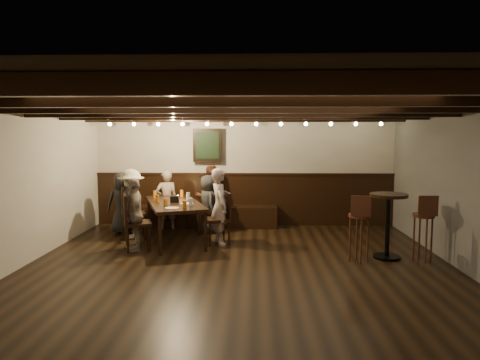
{
  "coord_description": "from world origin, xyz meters",
  "views": [
    {
      "loc": [
        0.23,
        -5.84,
        1.97
      ],
      "look_at": [
        -0.02,
        1.3,
        1.22
      ],
      "focal_mm": 32.0,
      "sensor_mm": 36.0,
      "label": 1
    }
  ],
  "objects_px": {
    "dining_table": "(174,205)",
    "person_right_near": "(208,204)",
    "chair_left_far": "(137,233)",
    "person_bench_left": "(122,203)",
    "bar_stool_left": "(359,237)",
    "chair_right_far": "(218,228)",
    "bar_stool_right": "(423,237)",
    "chair_left_near": "(133,222)",
    "chair_right_near": "(207,219)",
    "person_right_far": "(220,206)",
    "person_left_near": "(131,204)",
    "high_top_table": "(388,216)",
    "person_bench_right": "(210,197)",
    "person_bench_centre": "(167,200)",
    "person_left_far": "(135,214)"
  },
  "relations": [
    {
      "from": "person_bench_right",
      "to": "high_top_table",
      "type": "xyz_separation_m",
      "value": [
        3.07,
        -2.16,
        0.02
      ]
    },
    {
      "from": "person_left_near",
      "to": "bar_stool_right",
      "type": "height_order",
      "value": "person_left_near"
    },
    {
      "from": "chair_left_near",
      "to": "high_top_table",
      "type": "height_order",
      "value": "high_top_table"
    },
    {
      "from": "dining_table",
      "to": "person_right_near",
      "type": "distance_m",
      "value": 0.88
    },
    {
      "from": "high_top_table",
      "to": "bar_stool_left",
      "type": "xyz_separation_m",
      "value": [
        -0.5,
        -0.21,
        -0.29
      ]
    },
    {
      "from": "person_bench_centre",
      "to": "high_top_table",
      "type": "xyz_separation_m",
      "value": [
        3.97,
        -2.0,
        0.07
      ]
    },
    {
      "from": "chair_left_far",
      "to": "chair_right_near",
      "type": "relative_size",
      "value": 1.05
    },
    {
      "from": "chair_left_far",
      "to": "high_top_table",
      "type": "relative_size",
      "value": 0.93
    },
    {
      "from": "person_right_near",
      "to": "bar_stool_right",
      "type": "height_order",
      "value": "person_right_near"
    },
    {
      "from": "person_left_near",
      "to": "bar_stool_right",
      "type": "bearing_deg",
      "value": 55.41
    },
    {
      "from": "high_top_table",
      "to": "chair_left_near",
      "type": "bearing_deg",
      "value": 164.98
    },
    {
      "from": "person_bench_centre",
      "to": "chair_right_near",
      "type": "bearing_deg",
      "value": 140.17
    },
    {
      "from": "person_right_near",
      "to": "chair_left_far",
      "type": "bearing_deg",
      "value": 121.47
    },
    {
      "from": "chair_right_near",
      "to": "person_right_near",
      "type": "distance_m",
      "value": 0.31
    },
    {
      "from": "high_top_table",
      "to": "bar_stool_left",
      "type": "bearing_deg",
      "value": -157.65
    },
    {
      "from": "person_bench_centre",
      "to": "person_left_near",
      "type": "xyz_separation_m",
      "value": [
        -0.51,
        -0.82,
        0.05
      ]
    },
    {
      "from": "chair_right_near",
      "to": "bar_stool_right",
      "type": "xyz_separation_m",
      "value": [
        3.59,
        -1.83,
        0.11
      ]
    },
    {
      "from": "dining_table",
      "to": "person_left_near",
      "type": "xyz_separation_m",
      "value": [
        -0.86,
        0.17,
        -0.01
      ]
    },
    {
      "from": "chair_right_far",
      "to": "bar_stool_right",
      "type": "distance_m",
      "value": 3.43
    },
    {
      "from": "dining_table",
      "to": "person_left_near",
      "type": "bearing_deg",
      "value": 149.04
    },
    {
      "from": "dining_table",
      "to": "person_left_far",
      "type": "bearing_deg",
      "value": -149.04
    },
    {
      "from": "bar_stool_left",
      "to": "bar_stool_right",
      "type": "relative_size",
      "value": 1.0
    },
    {
      "from": "chair_left_near",
      "to": "chair_left_far",
      "type": "bearing_deg",
      "value": 0.02
    },
    {
      "from": "chair_left_far",
      "to": "person_bench_right",
      "type": "relative_size",
      "value": 0.73
    },
    {
      "from": "chair_left_far",
      "to": "dining_table",
      "type": "bearing_deg",
      "value": 121.99
    },
    {
      "from": "chair_left_far",
      "to": "person_bench_left",
      "type": "xyz_separation_m",
      "value": [
        -0.62,
        1.21,
        0.32
      ]
    },
    {
      "from": "chair_right_near",
      "to": "high_top_table",
      "type": "xyz_separation_m",
      "value": [
        3.09,
        -1.67,
        0.4
      ]
    },
    {
      "from": "person_right_far",
      "to": "chair_right_far",
      "type": "bearing_deg",
      "value": 90.0
    },
    {
      "from": "chair_left_far",
      "to": "bar_stool_right",
      "type": "relative_size",
      "value": 0.92
    },
    {
      "from": "chair_right_near",
      "to": "person_right_far",
      "type": "height_order",
      "value": "person_right_far"
    },
    {
      "from": "person_bench_centre",
      "to": "person_right_near",
      "type": "bearing_deg",
      "value": 141.34
    },
    {
      "from": "person_bench_centre",
      "to": "person_left_far",
      "type": "height_order",
      "value": "person_left_far"
    },
    {
      "from": "person_left_near",
      "to": "chair_left_near",
      "type": "bearing_deg",
      "value": 90.0
    },
    {
      "from": "person_left_near",
      "to": "person_left_far",
      "type": "height_order",
      "value": "person_left_near"
    },
    {
      "from": "person_right_near",
      "to": "bar_stool_left",
      "type": "relative_size",
      "value": 1.11
    },
    {
      "from": "person_right_far",
      "to": "person_bench_left",
      "type": "bearing_deg",
      "value": 50.71
    },
    {
      "from": "chair_left_near",
      "to": "chair_left_far",
      "type": "distance_m",
      "value": 0.9
    },
    {
      "from": "chair_left_far",
      "to": "person_bench_left",
      "type": "bearing_deg",
      "value": -172.42
    },
    {
      "from": "person_left_far",
      "to": "bar_stool_left",
      "type": "height_order",
      "value": "person_left_far"
    },
    {
      "from": "chair_left_far",
      "to": "bar_stool_left",
      "type": "height_order",
      "value": "bar_stool_left"
    },
    {
      "from": "person_left_near",
      "to": "chair_right_far",
      "type": "bearing_deg",
      "value": 58.52
    },
    {
      "from": "chair_right_far",
      "to": "bar_stool_right",
      "type": "height_order",
      "value": "bar_stool_right"
    },
    {
      "from": "dining_table",
      "to": "chair_left_near",
      "type": "bearing_deg",
      "value": 148.02
    },
    {
      "from": "chair_right_far",
      "to": "chair_left_near",
      "type": "bearing_deg",
      "value": 58.01
    },
    {
      "from": "dining_table",
      "to": "person_right_near",
      "type": "bearing_deg",
      "value": 30.96
    },
    {
      "from": "chair_left_far",
      "to": "person_right_far",
      "type": "relative_size",
      "value": 0.71
    },
    {
      "from": "person_left_far",
      "to": "person_right_far",
      "type": "height_order",
      "value": "person_right_far"
    },
    {
      "from": "chair_left_near",
      "to": "chair_left_far",
      "type": "xyz_separation_m",
      "value": [
        0.3,
        -0.85,
        -0.01
      ]
    },
    {
      "from": "chair_left_near",
      "to": "person_bench_right",
      "type": "relative_size",
      "value": 0.74
    },
    {
      "from": "person_bench_right",
      "to": "person_left_near",
      "type": "bearing_deg",
      "value": 15.26
    }
  ]
}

